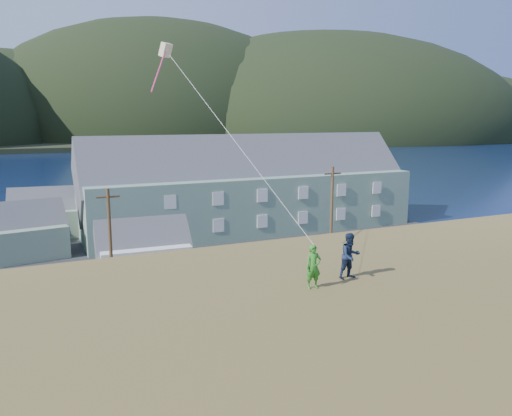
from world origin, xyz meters
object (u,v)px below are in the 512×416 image
at_px(shed_palegreen_near, 16,233).
at_px(kite_flyer_navy, 350,256).
at_px(shed_palegreen_far, 56,213).
at_px(kite_flyer_green, 313,267).
at_px(wharf, 49,210).
at_px(shed_white, 144,251).
at_px(lodge, 250,186).

relative_size(shed_palegreen_near, kite_flyer_navy, 5.67).
height_order(shed_palegreen_far, kite_flyer_green, kite_flyer_green).
distance_m(kite_flyer_green, kite_flyer_navy, 1.85).
height_order(shed_palegreen_near, kite_flyer_green, kite_flyer_green).
relative_size(wharf, kite_flyer_green, 16.77).
height_order(shed_white, kite_flyer_navy, kite_flyer_navy).
bearing_deg(lodge, shed_white, -139.89).
xyz_separation_m(wharf, shed_white, (6.18, -33.80, 1.87)).
distance_m(wharf, kite_flyer_navy, 60.14).
distance_m(lodge, kite_flyer_navy, 40.46).
bearing_deg(shed_palegreen_near, kite_flyer_green, -82.75).
bearing_deg(lodge, kite_flyer_navy, -108.82).
relative_size(shed_white, kite_flyer_green, 5.02).
bearing_deg(kite_flyer_navy, wharf, 96.42).
bearing_deg(kite_flyer_green, shed_palegreen_far, 103.50).
bearing_deg(shed_palegreen_near, shed_palegreen_far, 56.80).
xyz_separation_m(shed_white, kite_flyer_navy, (2.60, -25.21, 5.74)).
distance_m(shed_white, kite_flyer_navy, 25.98).
bearing_deg(wharf, shed_white, -79.64).
height_order(shed_palegreen_near, kite_flyer_navy, kite_flyer_navy).
height_order(lodge, shed_palegreen_far, lodge).
height_order(wharf, kite_flyer_navy, kite_flyer_navy).
distance_m(shed_palegreen_near, shed_white, 14.34).
bearing_deg(shed_white, shed_palegreen_far, 109.58).
distance_m(lodge, kite_flyer_green, 41.43).
bearing_deg(shed_palegreen_far, shed_white, -67.27).
distance_m(lodge, shed_white, 20.34).
distance_m(wharf, shed_palegreen_near, 23.61).
xyz_separation_m(shed_palegreen_near, kite_flyer_navy, (12.31, -35.75, 5.60)).
bearing_deg(kite_flyer_navy, shed_palegreen_far, 98.59).
distance_m(lodge, shed_palegreen_far, 22.10).
xyz_separation_m(lodge, shed_white, (-15.29, -13.11, -2.87)).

